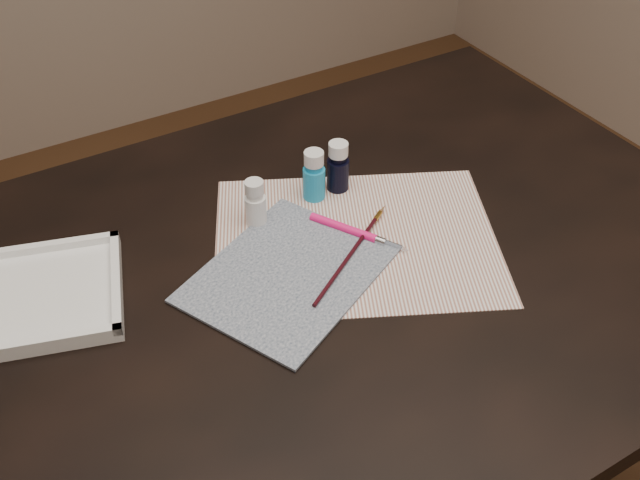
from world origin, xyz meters
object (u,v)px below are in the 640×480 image
paper (356,239)px  paint_bottle_navy (338,167)px  canvas (288,274)px  paint_bottle_cyan (314,175)px  palette_tray (47,294)px  paint_bottle_white (255,203)px

paper → paint_bottle_navy: paint_bottle_navy is taller
canvas → paint_bottle_cyan: 0.20m
paper → palette_tray: palette_tray is taller
paint_bottle_navy → palette_tray: size_ratio=0.44×
paint_bottle_cyan → palette_tray: (-0.44, -0.02, -0.03)m
paint_bottle_navy → palette_tray: bearing=-177.9°
paint_bottle_white → paint_bottle_cyan: paint_bottle_cyan is taller
canvas → paint_bottle_navy: (0.17, 0.14, 0.04)m
canvas → paint_bottle_white: size_ratio=3.43×
palette_tray → paper: bearing=-13.7°
paint_bottle_white → paint_bottle_cyan: size_ratio=0.91×
canvas → paint_bottle_navy: size_ratio=3.11×
paper → paint_bottle_cyan: (-0.00, 0.12, 0.04)m
canvas → paint_bottle_cyan: (0.13, 0.14, 0.04)m
paper → canvas: (-0.13, -0.02, 0.00)m
paint_bottle_white → paint_bottle_cyan: bearing=6.5°
paper → paint_bottle_cyan: 0.13m
palette_tray → paint_bottle_cyan: bearing=2.2°
paint_bottle_navy → palette_tray: paint_bottle_navy is taller
paper → paint_bottle_white: bearing=135.5°
canvas → paint_bottle_navy: bearing=39.9°
paint_bottle_white → palette_tray: size_ratio=0.40×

